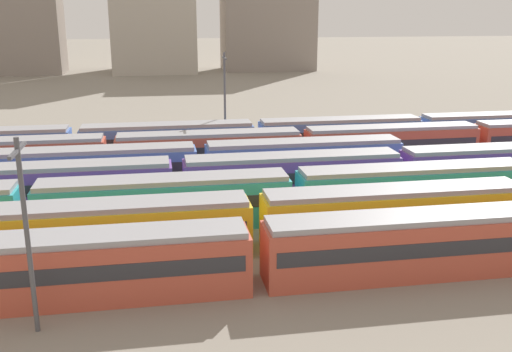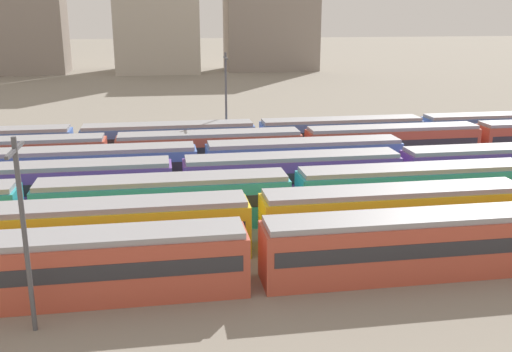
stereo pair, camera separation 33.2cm
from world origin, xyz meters
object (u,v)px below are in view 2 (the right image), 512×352
Objects in this scene: train_track_3 at (400,171)px; train_track_4 at (93,168)px; train_track_5 at (303,147)px; catenary_pole_1 at (226,97)px; catenary_pole_0 at (24,227)px; train_track_6 at (422,132)px; train_track_0 at (413,244)px; train_track_1 at (393,214)px.

train_track_4 is at bearing 168.72° from train_track_3.
train_track_5 is 11.39m from catenary_pole_1.
catenary_pole_1 reaches higher than catenary_pole_0.
train_track_6 is (9.08, 15.60, 0.00)m from train_track_3.
train_track_0 is 16.61m from train_track_3.
train_track_3 is at bearing -120.20° from train_track_6.
train_track_5 is (-1.12, 20.80, 0.00)m from train_track_1.
train_track_1 is 29.49m from train_track_6.
catenary_pole_0 is at bearing -91.24° from train_track_4.
train_track_1 is 0.83× the size of train_track_6.
train_track_6 is at bearing 61.84° from train_track_1.
catenary_pole_1 is at bearing 45.19° from train_track_4.
catenary_pole_1 is (13.23, 13.32, 4.06)m from train_track_4.
train_track_0 is 21.36m from catenary_pole_0.
train_track_3 is (5.72, 15.60, 0.00)m from train_track_0.
train_track_6 is (13.92, 26.00, 0.00)m from train_track_1.
train_track_0 is at bearing -110.12° from train_track_3.
train_track_1 is 20.83m from train_track_5.
train_track_1 is 1.25× the size of train_track_5.
catenary_pole_1 reaches higher than train_track_3.
train_track_5 is 15.91m from train_track_6.
train_track_1 is 23.50m from catenary_pole_0.
catenary_pole_1 reaches higher than train_track_1.
train_track_5 is at bearing 14.50° from train_track_4.
train_track_3 is 22.89m from catenary_pole_1.
train_track_3 is 1.51× the size of train_track_5.
train_track_0 and train_track_1 have the same top height.
train_track_0 is 8.66× the size of catenary_pole_1.
train_track_0 is at bearing -99.60° from train_track_1.
train_track_3 is 11.98m from train_track_5.
train_track_0 is 0.83× the size of train_track_6.
train_track_5 is (20.10, 5.20, 0.00)m from train_track_4.
train_track_1 is 9.66× the size of catenary_pole_0.
train_track_0 is 29.10m from train_track_4.
train_track_1 is at bearing -114.94° from train_track_3.
train_track_3 is at bearing -60.20° from train_track_5.
catenary_pole_1 is at bearing 172.41° from train_track_6.
catenary_pole_1 is (13.74, 37.13, 0.57)m from catenary_pole_0.
catenary_pole_0 is at bearing -159.31° from train_track_1.
train_track_3 is 1.00× the size of train_track_6.
catenary_pole_1 is (-6.88, 8.12, 4.06)m from train_track_5.
catenary_pole_0 is (-21.74, -8.21, 3.48)m from train_track_1.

